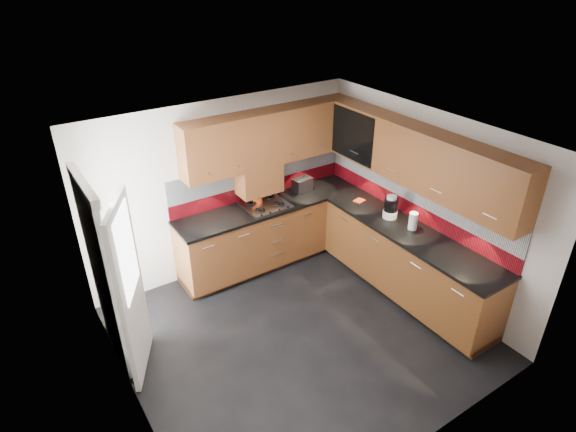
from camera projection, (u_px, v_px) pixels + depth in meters
room at (301, 224)px, 4.97m from camera, size 4.00×3.80×2.64m
base_cabinets at (334, 248)px, 6.52m from camera, size 2.70×3.20×0.95m
countertop at (336, 218)px, 6.27m from camera, size 2.72×3.22×0.04m
backsplash at (339, 188)px, 6.40m from camera, size 2.70×3.20×0.54m
upper_cabinets at (347, 147)px, 5.96m from camera, size 2.50×3.20×0.72m
extractor_hood at (259, 179)px, 6.49m from camera, size 0.60×0.33×0.40m
glass_cabinet at (361, 132)px, 6.39m from camera, size 0.32×0.80×0.66m
back_door at (114, 282)px, 4.88m from camera, size 0.42×1.19×2.04m
gas_hob at (266, 205)px, 6.52m from camera, size 0.59×0.52×0.05m
utensil_pot at (257, 196)px, 6.56m from camera, size 0.13×0.13×0.48m
toaster at (302, 184)px, 6.90m from camera, size 0.29×0.20×0.20m
food_processor at (391, 208)px, 6.18m from camera, size 0.19×0.19×0.31m
paper_towel at (413, 221)px, 5.93m from camera, size 0.14×0.14×0.23m
orange_cloth at (359, 201)px, 6.64m from camera, size 0.16×0.15×0.02m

